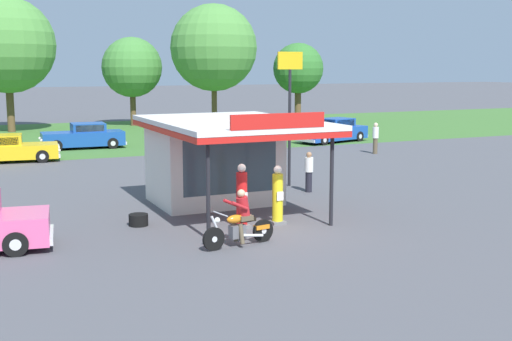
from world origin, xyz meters
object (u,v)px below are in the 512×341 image
Objects in this scene: parked_car_second_row_spare at (84,137)px; parked_car_back_row_right at (6,149)px; gas_pump_offside at (278,197)px; bystander_chatting_near_pumps at (375,137)px; spare_tire_stack at (138,220)px; gas_pump_nearside at (242,199)px; parked_car_back_row_centre at (236,136)px; motorcycle_with_rider at (240,223)px; bystander_strolling_foreground at (309,171)px; parked_car_back_row_far_right at (333,131)px; roadside_pole_sign at (290,97)px.

parked_car_second_row_spare reaches higher than parked_car_back_row_right.
gas_pump_offside is 1.05× the size of bystander_chatting_near_pumps.
spare_tire_stack is (-16.58, -11.37, -0.76)m from bystander_chatting_near_pumps.
gas_pump_nearside reaches higher than spare_tire_stack.
parked_car_back_row_centre is 9.06× the size of spare_tire_stack.
parked_car_second_row_spare is (-2.07, 22.32, -0.14)m from gas_pump_offside.
gas_pump_offside is 0.37× the size of parked_car_second_row_spare.
parked_car_back_row_centre is 1.01× the size of parked_car_back_row_right.
spare_tire_stack is (-1.96, 3.47, -0.47)m from motorcycle_with_rider.
bystander_chatting_near_pumps is (14.61, -9.38, 0.24)m from parked_car_second_row_spare.
parked_car_second_row_spare is 18.86m from bystander_strolling_foreground.
motorcycle_with_rider reaches higher than parked_car_second_row_spare.
gas_pump_nearside is 20.77m from parked_car_back_row_centre.
parked_car_back_row_far_right is 6.08m from bystander_chatting_near_pumps.
gas_pump_nearside is 18.89m from bystander_chatting_near_pumps.
spare_tire_stack is at bearing -121.12° from parked_car_back_row_centre.
gas_pump_nearside reaches higher than parked_car_back_row_right.
gas_pump_offside is at bearing -21.23° from spare_tire_stack.
roadside_pole_sign reaches higher than parked_car_second_row_spare.
gas_pump_nearside is at bearing -128.42° from roadside_pole_sign.
parked_car_back_row_centre is (8.69, -3.09, -0.01)m from parked_car_second_row_spare.
gas_pump_nearside is 0.37× the size of parked_car_back_row_right.
gas_pump_offside is at bearing -129.00° from bystander_strolling_foreground.
gas_pump_offside is 18.02m from bystander_chatting_near_pumps.
bystander_strolling_foreground is at bearing 19.94° from spare_tire_stack.
parked_car_back_row_right is (-20.13, -0.88, -0.05)m from parked_car_back_row_far_right.
motorcycle_with_rider is 9.95m from roadside_pole_sign.
parked_car_second_row_spare is at bearing 92.19° from gas_pump_nearside.
bystander_chatting_near_pumps is at bearing 45.44° from motorcycle_with_rider.
bystander_strolling_foreground is (5.56, 6.20, 0.18)m from motorcycle_with_rider.
gas_pump_offside is 3.09× the size of spare_tire_stack.
gas_pump_nearside is 2.11m from motorcycle_with_rider.
gas_pump_nearside is at bearing -136.74° from bystander_chatting_near_pumps.
motorcycle_with_rider reaches higher than parked_car_back_row_centre.
roadside_pole_sign is (3.40, 5.82, 2.84)m from gas_pump_offside.
parked_car_back_row_centre is 3.09× the size of bystander_chatting_near_pumps.
parked_car_back_row_far_right is at bearing 54.78° from gas_pump_offside.
parked_car_back_row_centre is (7.84, 19.23, -0.22)m from gas_pump_nearside.
gas_pump_nearside is 0.37× the size of parked_car_back_row_far_right.
parked_car_back_row_far_right is 3.08× the size of bystander_chatting_near_pumps.
bystander_chatting_near_pumps reaches higher than motorcycle_with_rider.
gas_pump_offside is 1.16× the size of bystander_strolling_foreground.
roadside_pole_sign is at bearing 54.64° from motorcycle_with_rider.
gas_pump_offside is 0.83× the size of motorcycle_with_rider.
gas_pump_nearside is 18.91m from parked_car_back_row_right.
parked_car_second_row_spare is 17.36m from bystander_chatting_near_pumps.
gas_pump_offside is 0.35× the size of parked_car_back_row_right.
parked_car_back_row_centre reaches higher than spare_tire_stack.
parked_car_second_row_spare is 0.94× the size of parked_car_back_row_right.
parked_car_back_row_centre is at bearing 71.00° from gas_pump_offside.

